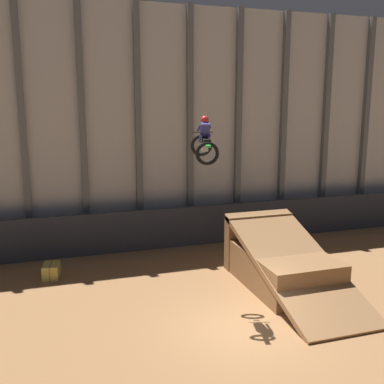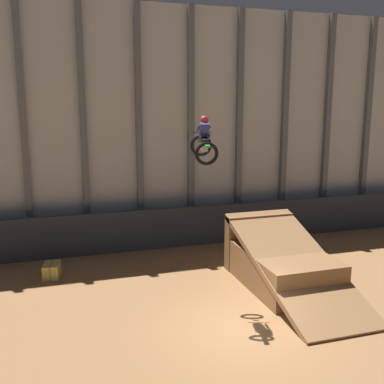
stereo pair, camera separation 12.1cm
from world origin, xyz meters
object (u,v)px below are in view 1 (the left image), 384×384
rider_bike_solo (204,142)px  dirt_ramp (280,263)px  hay_bale_trackside (51,271)px  traffic_cone_near_ramp (345,276)px

rider_bike_solo → dirt_ramp: bearing=25.9°
dirt_ramp → rider_bike_solo: bearing=-165.6°
hay_bale_trackside → dirt_ramp: bearing=-21.0°
dirt_ramp → traffic_cone_near_ramp: (2.38, -0.75, -0.52)m
dirt_ramp → traffic_cone_near_ramp: dirt_ramp is taller
traffic_cone_near_ramp → hay_bale_trackside: (-10.67, 3.94, -0.00)m
dirt_ramp → hay_bale_trackside: (-8.30, 3.19, -0.52)m
rider_bike_solo → hay_bale_trackside: bearing=152.0°
dirt_ramp → rider_bike_solo: rider_bike_solo is taller
dirt_ramp → hay_bale_trackside: size_ratio=6.62×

